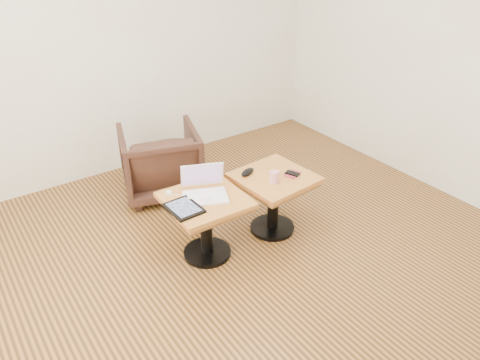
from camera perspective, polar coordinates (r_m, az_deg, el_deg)
room_shell at (r=2.70m, az=2.41°, el=8.94°), size 4.52×4.52×2.71m
side_table_left at (r=3.47m, az=-4.21°, el=-4.00°), size 0.58×0.58×0.51m
side_table_right at (r=3.75m, az=4.14°, el=-1.20°), size 0.60×0.60×0.51m
laptop at (r=3.42m, az=-4.38°, el=-1.17°), size 0.40×0.38×0.22m
tablet at (r=3.29m, az=-6.89°, el=-3.44°), size 0.22×0.27×0.02m
charging_adapter at (r=3.48m, az=-8.68°, el=-1.55°), size 0.05×0.05×0.02m
glasses_case at (r=3.69m, az=0.93°, el=0.98°), size 0.16×0.11×0.05m
striped_cup at (r=3.58m, az=4.17°, el=0.37°), size 0.08×0.08×0.09m
earbuds_tangle at (r=3.74m, az=4.44°, el=0.99°), size 0.07×0.06×0.01m
phone_on_sleeve at (r=3.72m, az=6.42°, el=0.76°), size 0.15×0.13×0.02m
armchair at (r=4.38m, az=-9.68°, el=2.25°), size 0.86×0.88×0.64m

